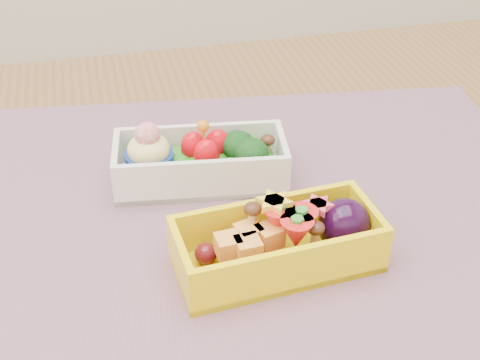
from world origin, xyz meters
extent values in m
cube|color=brown|center=(0.00, 0.00, 0.73)|extent=(1.20, 0.80, 0.04)
cylinder|color=brown|center=(0.54, 0.34, 0.35)|extent=(0.06, 0.06, 0.71)
cube|color=#8D616E|center=(0.03, 0.02, 0.75)|extent=(0.64, 0.52, 0.00)
cube|color=silver|center=(0.02, 0.08, 0.77)|extent=(0.16, 0.09, 0.04)
ellipsoid|color=green|center=(0.02, 0.08, 0.77)|extent=(0.15, 0.08, 0.02)
cylinder|color=navy|center=(-0.03, 0.09, 0.77)|extent=(0.04, 0.04, 0.03)
sphere|color=red|center=(-0.03, 0.09, 0.81)|extent=(0.02, 0.02, 0.02)
ellipsoid|color=red|center=(0.01, 0.09, 0.79)|extent=(0.02, 0.02, 0.03)
ellipsoid|color=red|center=(0.02, 0.07, 0.79)|extent=(0.02, 0.02, 0.03)
ellipsoid|color=red|center=(0.04, 0.09, 0.79)|extent=(0.02, 0.02, 0.03)
sphere|color=orange|center=(0.02, 0.08, 0.81)|extent=(0.01, 0.01, 0.01)
ellipsoid|color=black|center=(0.05, 0.08, 0.79)|extent=(0.03, 0.03, 0.03)
ellipsoid|color=black|center=(0.06, 0.07, 0.79)|extent=(0.03, 0.03, 0.03)
ellipsoid|color=#3F2111|center=(0.08, 0.08, 0.79)|extent=(0.01, 0.01, 0.01)
cube|color=yellow|center=(0.05, -0.05, 0.77)|extent=(0.16, 0.08, 0.04)
ellipsoid|color=#581017|center=(0.02, -0.06, 0.77)|extent=(0.09, 0.05, 0.02)
cube|color=orange|center=(0.03, -0.05, 0.78)|extent=(0.04, 0.04, 0.02)
cone|color=red|center=(0.06, -0.04, 0.79)|extent=(0.03, 0.03, 0.03)
cone|color=red|center=(0.07, -0.05, 0.79)|extent=(0.03, 0.03, 0.03)
cone|color=red|center=(0.07, -0.06, 0.79)|extent=(0.03, 0.03, 0.03)
cylinder|color=yellow|center=(0.05, -0.03, 0.80)|extent=(0.03, 0.03, 0.01)
cylinder|color=#E53F5B|center=(0.09, -0.04, 0.80)|extent=(0.03, 0.03, 0.01)
ellipsoid|color=#3F2111|center=(0.04, -0.03, 0.79)|extent=(0.01, 0.01, 0.01)
ellipsoid|color=#3F2111|center=(0.08, -0.06, 0.79)|extent=(0.01, 0.01, 0.01)
ellipsoid|color=black|center=(0.11, -0.04, 0.78)|extent=(0.04, 0.04, 0.04)
camera|label=1|loc=(-0.07, -0.42, 1.10)|focal=49.22mm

